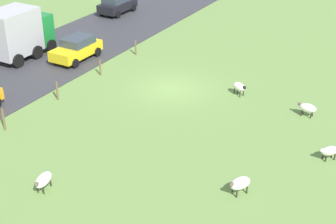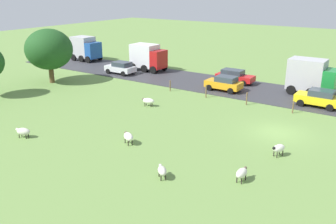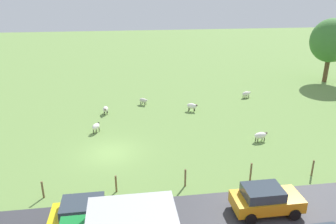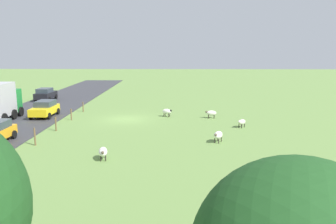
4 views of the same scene
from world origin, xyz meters
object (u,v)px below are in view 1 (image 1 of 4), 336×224
object	(u,v)px
sheep_1	(239,87)
truck_0	(18,32)
sheep_0	(43,180)
sheep_5	(240,183)
sheep_2	(329,151)
car_3	(117,4)
car_2	(77,48)
sheep_4	(307,108)

from	to	relation	value
sheep_1	truck_0	world-z (taller)	truck_0
sheep_1	truck_0	bearing A→B (deg)	7.43
sheep_0	sheep_5	world-z (taller)	sheep_5
sheep_2	car_3	world-z (taller)	car_3
truck_0	sheep_2	bearing A→B (deg)	173.78
sheep_1	car_2	xyz separation A→B (m)	(12.42, 0.38, 0.34)
sheep_2	car_3	xyz separation A→B (m)	(23.13, -14.95, 0.41)
sheep_2	sheep_4	world-z (taller)	sheep_4
car_3	sheep_2	bearing A→B (deg)	147.12
sheep_0	sheep_4	bearing A→B (deg)	-122.49
sheep_4	truck_0	xyz separation A→B (m)	(20.66, 1.46, 1.43)
sheep_0	car_3	distance (m)	27.01
sheep_0	sheep_1	world-z (taller)	sheep_1
truck_0	car_2	size ratio (longest dim) A/B	1.19
sheep_4	car_3	distance (m)	23.58
sheep_1	car_2	world-z (taller)	car_2
sheep_5	truck_0	xyz separation A→B (m)	(20.22, -7.30, 1.39)
sheep_5	car_2	bearing A→B (deg)	-28.80
sheep_2	sheep_1	bearing A→B (deg)	-34.49
truck_0	sheep_5	bearing A→B (deg)	160.15
sheep_1	sheep_5	distance (m)	10.24
sheep_4	sheep_5	size ratio (longest dim) A/B	0.94
sheep_0	car_3	xyz separation A→B (m)	(12.67, -23.85, 0.39)
sheep_2	sheep_4	xyz separation A→B (m)	(2.26, -3.96, 0.03)
truck_0	car_2	distance (m)	4.30
sheep_5	car_3	size ratio (longest dim) A/B	0.30
car_2	sheep_5	bearing A→B (deg)	151.20
sheep_0	sheep_5	size ratio (longest dim) A/B	1.08
car_2	sheep_4	bearing A→B (deg)	179.07
truck_0	sheep_4	bearing A→B (deg)	-175.96
sheep_4	truck_0	distance (m)	20.76
truck_0	sheep_0	bearing A→B (deg)	137.57
truck_0	car_2	xyz separation A→B (m)	(-3.79, -1.73, -1.06)
sheep_1	sheep_2	size ratio (longest dim) A/B	1.09
car_3	car_2	bearing A→B (deg)	110.42
sheep_1	truck_0	size ratio (longest dim) A/B	0.24
sheep_0	sheep_4	xyz separation A→B (m)	(-8.19, -12.86, 0.01)
sheep_5	sheep_0	bearing A→B (deg)	27.88
sheep_2	truck_0	distance (m)	23.11
car_3	sheep_4	bearing A→B (deg)	152.21
sheep_4	sheep_5	xyz separation A→B (m)	(0.44, 8.76, 0.03)
car_2	sheep_0	bearing A→B (deg)	123.46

